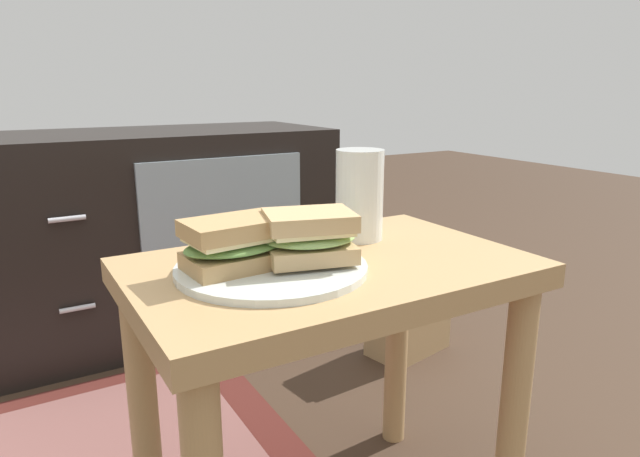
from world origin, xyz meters
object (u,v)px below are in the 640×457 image
Objects in this scene: sandwich_front at (234,244)px; beer_glass at (359,197)px; tv_cabinet at (160,231)px; plate at (273,269)px; paper_bag at (409,299)px; sandwich_back at (309,236)px.

beer_glass is at bearing 15.67° from sandwich_front.
beer_glass is (0.11, -0.87, 0.24)m from tv_cabinet.
sandwich_front is 0.25m from beer_glass.
tv_cabinet reaches higher than plate.
paper_bag is at bearing -44.91° from tv_cabinet.
sandwich_front is at bearing -98.31° from tv_cabinet.
tv_cabinet is 0.99m from sandwich_back.
beer_glass is at bearing -83.04° from tv_cabinet.
sandwich_back is (-0.04, -0.97, 0.22)m from tv_cabinet.
plate is at bearing -95.37° from tv_cabinet.
sandwich_front is 0.46× the size of paper_bag.
plate reaches higher than paper_bag.
tv_cabinet is 6.61× the size of beer_glass.
sandwich_back reaches higher than paper_bag.
paper_bag is at bearing 39.04° from sandwich_back.
beer_glass reaches higher than tv_cabinet.
plate is 0.84× the size of paper_bag.
beer_glass is at bearing 23.18° from plate.
tv_cabinet is 3.71× the size of plate.
sandwich_back is at bearing -18.27° from sandwich_front.
sandwich_front is at bearing 161.73° from sandwich_back.
beer_glass is 0.47× the size of paper_bag.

